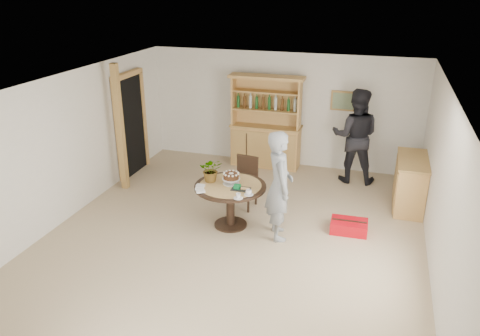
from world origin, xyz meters
name	(u,v)px	position (x,y,z in m)	size (l,w,h in m)	color
ground	(234,236)	(0.00, 0.00, 0.00)	(7.00, 7.00, 0.00)	tan
room_shell	(234,135)	(0.00, 0.01, 1.74)	(6.04, 7.04, 2.52)	white
doorway	(131,123)	(-2.93, 2.00, 1.11)	(0.13, 1.10, 2.18)	black
pine_post	(120,128)	(-2.70, 1.20, 1.25)	(0.12, 0.12, 2.50)	#B1864A
hutch	(266,136)	(-0.30, 3.24, 0.69)	(1.62, 0.54, 2.04)	#DEAE5E
sideboard	(410,183)	(2.74, 2.00, 0.47)	(0.54, 1.26, 0.94)	#DEAE5E
dining_table	(230,193)	(-0.17, 0.34, 0.60)	(1.20, 1.20, 0.76)	black
dining_chair	(245,178)	(-0.16, 1.17, 0.54)	(0.47, 0.47, 0.95)	black
birthday_cake	(231,177)	(-0.17, 0.39, 0.88)	(0.30, 0.30, 0.20)	white
flower_vase	(211,170)	(-0.52, 0.39, 0.97)	(0.38, 0.33, 0.42)	#3F7233
gift_tray	(240,188)	(0.04, 0.21, 0.79)	(0.30, 0.20, 0.08)	black
coffee_cup_a	(249,193)	(0.23, 0.06, 0.80)	(0.15, 0.15, 0.09)	silver
coffee_cup_b	(238,196)	(0.11, -0.11, 0.79)	(0.15, 0.15, 0.08)	silver
napkins	(200,188)	(-0.58, 0.02, 0.77)	(0.24, 0.33, 0.03)	white
teen_boy	(279,186)	(0.68, 0.24, 0.90)	(0.66, 0.43, 1.80)	gray
adult_person	(355,136)	(1.64, 2.93, 0.97)	(0.95, 0.74, 1.95)	black
red_suitcase	(349,226)	(1.78, 0.71, 0.10)	(0.61, 0.42, 0.21)	red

